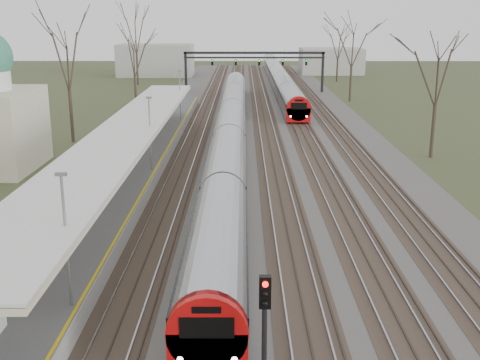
# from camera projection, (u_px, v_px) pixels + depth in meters

# --- Properties ---
(track_bed) EXTENTS (24.00, 160.00, 0.22)m
(track_bed) POSITION_uv_depth(u_px,v_px,m) (259.00, 128.00, 61.85)
(track_bed) COLOR #474442
(track_bed) RESTS_ON ground
(platform) EXTENTS (3.50, 69.00, 1.00)m
(platform) POSITION_uv_depth(u_px,v_px,m) (141.00, 165.00, 44.90)
(platform) COLOR #9E9B93
(platform) RESTS_ON ground
(canopy) EXTENTS (4.10, 50.00, 3.11)m
(canopy) POSITION_uv_depth(u_px,v_px,m) (127.00, 131.00, 39.64)
(canopy) COLOR slate
(canopy) RESTS_ON platform
(signal_gantry) EXTENTS (21.00, 0.59, 6.08)m
(signal_gantry) POSITION_uv_depth(u_px,v_px,m) (254.00, 60.00, 89.48)
(signal_gantry) COLOR black
(signal_gantry) RESTS_ON ground
(tree_west_far) EXTENTS (5.50, 5.50, 11.33)m
(tree_west_far) POSITION_uv_depth(u_px,v_px,m) (67.00, 54.00, 53.08)
(tree_west_far) COLOR #2D231C
(tree_west_far) RESTS_ON ground
(tree_east_far) EXTENTS (5.00, 5.00, 10.30)m
(tree_east_far) POSITION_uv_depth(u_px,v_px,m) (438.00, 68.00, 47.33)
(tree_east_far) COLOR #2D231C
(tree_east_far) RESTS_ON ground
(train_near) EXTENTS (2.62, 75.21, 3.05)m
(train_near) POSITION_uv_depth(u_px,v_px,m) (231.00, 127.00, 54.66)
(train_near) COLOR #9A9CA3
(train_near) RESTS_ON ground
(train_far) EXTENTS (2.62, 75.21, 3.05)m
(train_far) POSITION_uv_depth(u_px,v_px,m) (279.00, 76.00, 99.58)
(train_far) COLOR #9A9CA3
(train_far) RESTS_ON ground
(signal_post) EXTENTS (0.35, 0.45, 4.10)m
(signal_post) POSITION_uv_depth(u_px,v_px,m) (265.00, 318.00, 17.64)
(signal_post) COLOR black
(signal_post) RESTS_ON ground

